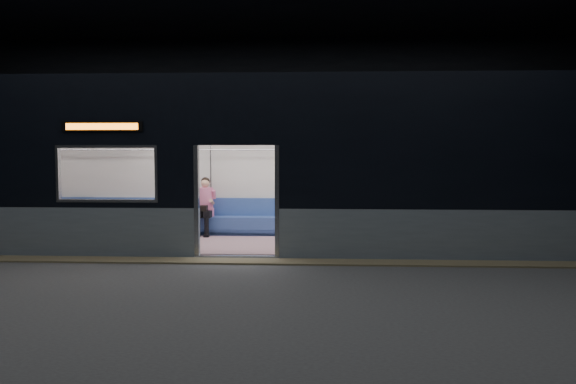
{
  "coord_description": "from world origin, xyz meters",
  "views": [
    {
      "loc": [
        1.56,
        -9.95,
        2.03
      ],
      "look_at": [
        0.87,
        2.3,
        1.11
      ],
      "focal_mm": 38.0,
      "sensor_mm": 36.0,
      "label": 1
    }
  ],
  "objects": [
    {
      "name": "handbag",
      "position": [
        -1.11,
        3.34,
        0.66
      ],
      "size": [
        0.29,
        0.26,
        0.12
      ],
      "primitive_type": "cube",
      "rotation": [
        0.0,
        0.0,
        -0.25
      ],
      "color": "black",
      "rests_on": "passenger"
    },
    {
      "name": "transit_map",
      "position": [
        1.51,
        3.85,
        1.44
      ],
      "size": [
        0.9,
        0.03,
        0.58
      ],
      "primitive_type": "cube",
      "color": "white",
      "rests_on": "metro_car"
    },
    {
      "name": "passenger",
      "position": [
        -1.08,
        3.55,
        0.77
      ],
      "size": [
        0.41,
        0.66,
        1.3
      ],
      "rotation": [
        0.0,
        0.0,
        0.2
      ],
      "color": "black",
      "rests_on": "metro_car"
    },
    {
      "name": "metro_car",
      "position": [
        -0.0,
        2.54,
        1.85
      ],
      "size": [
        18.0,
        3.04,
        3.35
      ],
      "color": "#8997A3",
      "rests_on": "station_floor"
    },
    {
      "name": "station_envelope",
      "position": [
        0.0,
        0.0,
        3.66
      ],
      "size": [
        24.0,
        14.0,
        5.0
      ],
      "color": "black",
      "rests_on": "station_floor"
    },
    {
      "name": "station_floor",
      "position": [
        0.0,
        0.0,
        -0.01
      ],
      "size": [
        24.0,
        14.0,
        0.01
      ],
      "primitive_type": "cube",
      "color": "#47494C",
      "rests_on": "ground"
    },
    {
      "name": "tactile_strip",
      "position": [
        0.0,
        0.55,
        0.01
      ],
      "size": [
        22.8,
        0.5,
        0.03
      ],
      "primitive_type": "cube",
      "color": "#8C7F59",
      "rests_on": "station_floor"
    }
  ]
}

